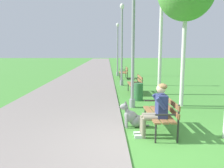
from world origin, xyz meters
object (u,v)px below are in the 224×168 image
object	(u,v)px
park_bench_near	(162,111)
park_bench_far	(124,72)
park_bench_mid	(136,83)
lamp_post_near	(133,47)
dog_grey	(133,118)
lamp_post_mid	(122,44)
lamp_post_far	(118,49)
person_seated_on_near_bench	(157,108)
litter_bin	(138,92)

from	to	relation	value
park_bench_near	park_bench_far	distance (m)	10.69
park_bench_mid	lamp_post_near	distance (m)	3.12
dog_grey	lamp_post_mid	xyz separation A→B (m)	(0.16, 7.20, 2.11)
park_bench_near	lamp_post_far	size ratio (longest dim) A/B	0.36
park_bench_near	dog_grey	size ratio (longest dim) A/B	1.80
park_bench_far	lamp_post_far	distance (m)	2.51
dog_grey	lamp_post_near	world-z (taller)	lamp_post_near
park_bench_mid	lamp_post_near	world-z (taller)	lamp_post_near
park_bench_far	person_seated_on_near_bench	xyz separation A→B (m)	(-0.08, -10.99, 0.17)
person_seated_on_near_bench	dog_grey	xyz separation A→B (m)	(-0.47, 0.65, -0.42)
park_bench_mid	lamp_post_far	xyz separation A→B (m)	(-0.52, 7.52, 1.63)
lamp_post_far	litter_bin	distance (m)	9.20
park_bench_far	litter_bin	distance (m)	7.15
park_bench_mid	lamp_post_mid	xyz separation A→B (m)	(-0.51, 2.51, 1.86)
person_seated_on_near_bench	litter_bin	size ratio (longest dim) A/B	1.79
park_bench_mid	person_seated_on_near_bench	xyz separation A→B (m)	(-0.21, -5.34, 0.17)
lamp_post_far	park_bench_mid	bearing A→B (deg)	-86.03
dog_grey	lamp_post_near	xyz separation A→B (m)	(0.21, 2.06, 1.87)
lamp_post_far	litter_bin	size ratio (longest dim) A/B	5.92
dog_grey	litter_bin	distance (m)	3.25
park_bench_far	litter_bin	bearing A→B (deg)	-89.69
lamp_post_far	litter_bin	world-z (taller)	lamp_post_far
lamp_post_mid	person_seated_on_near_bench	bearing A→B (deg)	-87.79
dog_grey	lamp_post_far	size ratio (longest dim) A/B	0.20
park_bench_far	lamp_post_mid	bearing A→B (deg)	-96.97
lamp_post_mid	lamp_post_far	size ratio (longest dim) A/B	1.11
lamp_post_mid	litter_bin	size ratio (longest dim) A/B	6.55
park_bench_near	person_seated_on_near_bench	size ratio (longest dim) A/B	1.20
park_bench_mid	lamp_post_mid	world-z (taller)	lamp_post_mid
park_bench_near	dog_grey	bearing A→B (deg)	153.08
lamp_post_mid	litter_bin	world-z (taller)	lamp_post_mid
park_bench_mid	dog_grey	size ratio (longest dim) A/B	1.80
person_seated_on_near_bench	park_bench_mid	bearing A→B (deg)	87.77
person_seated_on_near_bench	lamp_post_near	size ratio (longest dim) A/B	0.30
dog_grey	lamp_post_mid	distance (m)	7.51
person_seated_on_near_bench	dog_grey	bearing A→B (deg)	125.63
lamp_post_far	litter_bin	xyz separation A→B (m)	(0.43, -9.02, -1.79)
park_bench_far	lamp_post_far	xyz separation A→B (m)	(-0.39, 1.86, 1.63)
park_bench_far	lamp_post_mid	world-z (taller)	lamp_post_mid
litter_bin	lamp_post_near	bearing A→B (deg)	-108.26
park_bench_mid	lamp_post_near	bearing A→B (deg)	-99.96
lamp_post_mid	lamp_post_near	bearing A→B (deg)	-89.45
lamp_post_near	lamp_post_far	xyz separation A→B (m)	(-0.06, 10.15, 0.02)
park_bench_near	lamp_post_far	world-z (taller)	lamp_post_far
park_bench_near	lamp_post_near	bearing A→B (deg)	100.87
park_bench_mid	dog_grey	distance (m)	4.75
park_bench_near	litter_bin	bearing A→B (deg)	91.44
park_bench_near	lamp_post_mid	world-z (taller)	lamp_post_mid
lamp_post_far	litter_bin	bearing A→B (deg)	-87.25
person_seated_on_near_bench	lamp_post_mid	distance (m)	8.04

